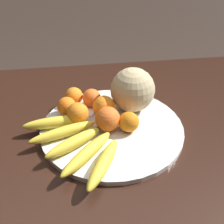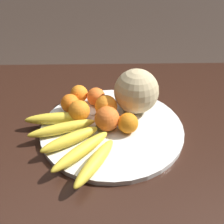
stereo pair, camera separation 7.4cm
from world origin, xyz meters
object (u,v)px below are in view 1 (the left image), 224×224
Objects in this scene: melon at (133,90)px; orange_back_right at (104,107)px; banana_bunch at (76,141)px; orange_back_left at (78,113)px; orange_mid_center at (74,96)px; kitchen_table at (117,150)px; orange_front_left at (108,119)px; fruit_bowl at (112,128)px; orange_side_extra at (67,106)px; orange_top_small at (129,122)px; orange_front_right at (92,98)px; produce_tag at (80,111)px.

orange_back_right is (-0.09, -0.03, -0.03)m from melon.
banana_bunch is 0.11m from orange_back_left.
kitchen_table is at bearing -43.68° from orange_mid_center.
orange_mid_center is (-0.09, 0.15, -0.01)m from orange_front_left.
fruit_bowl is 7.17× the size of orange_side_extra.
orange_top_small and orange_side_extra have the same top height.
orange_front_right reaches higher than produce_tag.
orange_back_right reaches higher than orange_mid_center.
orange_mid_center is 0.10m from orange_back_left.
orange_mid_center is (-0.12, 0.12, 0.15)m from kitchen_table.
orange_back_right is (0.03, -0.06, 0.01)m from orange_front_right.
orange_back_left reaches higher than banana_bunch.
orange_front_left is 1.23× the size of orange_mid_center.
orange_front_left is at bearing -136.17° from kitchen_table.
melon reaches higher than orange_side_extra.
orange_mid_center is (0.00, 0.21, 0.01)m from banana_bunch.
orange_front_left is (-0.01, -0.01, 0.04)m from fruit_bowl.
orange_back_right reaches higher than fruit_bowl.
orange_front_right is 1.01× the size of orange_side_extra.
orange_back_left is 0.15m from orange_top_small.
produce_tag is at bearing -129.48° from banana_bunch.
produce_tag is (-0.11, 0.07, 0.12)m from kitchen_table.
orange_top_small is at bearing -12.61° from produce_tag.
orange_back_left reaches higher than orange_side_extra.
orange_top_small is (0.04, -0.03, 0.04)m from fruit_bowl.
orange_front_right is 0.58× the size of produce_tag.
banana_bunch is at bearing -145.98° from fruit_bowl.
orange_back_left reaches higher than fruit_bowl.
orange_back_left is (-0.17, -0.05, -0.04)m from melon.
melon is 2.37× the size of orange_side_extra.
orange_top_small is 1.01× the size of orange_side_extra.
orange_back_left is at bearing 157.37° from orange_top_small.
orange_front_left is 0.13m from produce_tag.
orange_top_small is at bearing -56.71° from orange_front_right.
orange_top_small reaches higher than banana_bunch.
orange_front_left is (-0.09, -0.09, -0.03)m from melon.
fruit_bowl is 5.84× the size of orange_front_left.
orange_front_right is at bearing 113.00° from fruit_bowl.
produce_tag is (-0.13, 0.11, -0.03)m from orange_top_small.
orange_top_small is 0.20m from orange_side_extra.
melon is at bearing -173.08° from banana_bunch.
orange_top_small is 0.58× the size of produce_tag.
fruit_bowl is 4.12× the size of produce_tag.
melon reaches higher than orange_top_small.
orange_front_right reaches higher than orange_mid_center.
fruit_bowl is at bearing -133.06° from melon.
orange_back_left is at bearing 172.67° from kitchen_table.
orange_top_small is (0.15, 0.05, 0.01)m from banana_bunch.
orange_back_left is 0.94× the size of orange_back_right.
produce_tag is (0.01, 0.06, -0.03)m from orange_back_left.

